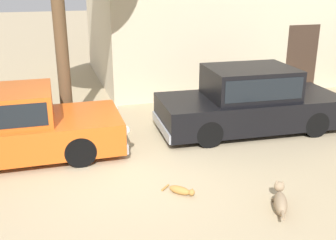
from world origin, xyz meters
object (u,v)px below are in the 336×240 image
Objects in this scene: parked_sedan_nearest at (3,125)px; stray_dog_spotted at (280,201)px; stray_cat at (181,190)px; parked_sedan_second at (250,100)px.

parked_sedan_nearest reaches higher than stray_dog_spotted.
stray_cat is at bearing -38.78° from parked_sedan_nearest.
parked_sedan_second is 3.63m from stray_cat.
parked_sedan_second is (5.48, 0.06, 0.03)m from parked_sedan_nearest.
stray_cat is at bearing 83.22° from stray_dog_spotted.
stray_dog_spotted is at bearing -106.17° from parked_sedan_second.
parked_sedan_second reaches higher than stray_cat.
parked_sedan_second reaches higher than parked_sedan_nearest.
stray_dog_spotted is at bearing 13.58° from stray_cat.
stray_dog_spotted is 1.65× the size of stray_cat.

